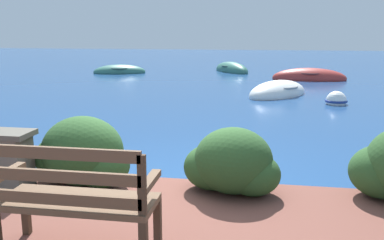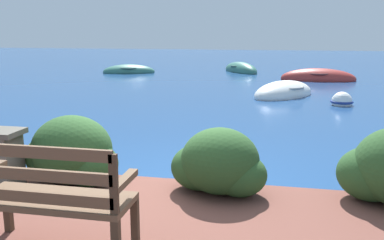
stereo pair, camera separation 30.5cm
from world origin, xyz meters
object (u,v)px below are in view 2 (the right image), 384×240
(rowboat_outer, at_px, (241,70))
(mooring_buoy, at_px, (342,102))
(park_bench, at_px, (51,196))
(rowboat_far, at_px, (129,72))
(rowboat_nearest, at_px, (284,94))
(rowboat_mid, at_px, (318,79))

(rowboat_outer, height_order, mooring_buoy, rowboat_outer)
(park_bench, relative_size, rowboat_far, 0.47)
(rowboat_far, relative_size, rowboat_outer, 0.95)
(park_bench, xyz_separation_m, mooring_buoy, (3.38, 9.00, -0.61))
(park_bench, distance_m, rowboat_far, 17.15)
(mooring_buoy, bearing_deg, rowboat_nearest, 137.81)
(rowboat_outer, bearing_deg, rowboat_nearest, 162.04)
(rowboat_mid, relative_size, rowboat_outer, 1.06)
(park_bench, distance_m, rowboat_outer, 17.88)
(rowboat_mid, xyz_separation_m, rowboat_far, (-8.49, 1.42, -0.01))
(rowboat_nearest, xyz_separation_m, rowboat_far, (-7.11, 5.94, -0.01))
(rowboat_nearest, bearing_deg, rowboat_outer, -131.27)
(park_bench, distance_m, rowboat_mid, 15.25)
(rowboat_mid, xyz_separation_m, rowboat_outer, (-3.36, 2.98, -0.00))
(rowboat_nearest, bearing_deg, park_bench, 23.74)
(rowboat_mid, distance_m, mooring_buoy, 5.90)
(rowboat_outer, distance_m, mooring_buoy, 9.54)
(rowboat_far, bearing_deg, rowboat_outer, 179.59)
(rowboat_far, relative_size, mooring_buoy, 4.43)
(park_bench, distance_m, rowboat_nearest, 10.56)
(park_bench, relative_size, rowboat_outer, 0.45)
(rowboat_far, bearing_deg, mooring_buoy, 122.40)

